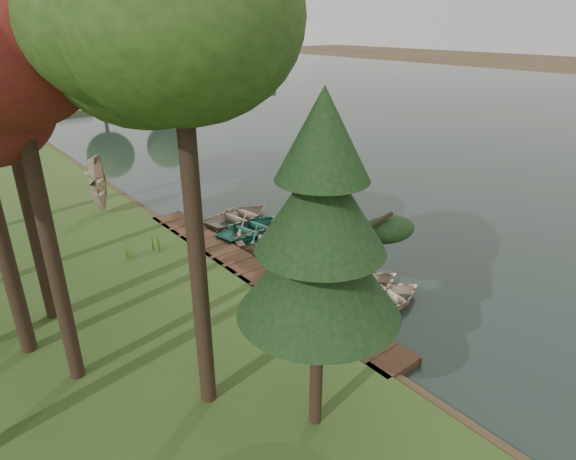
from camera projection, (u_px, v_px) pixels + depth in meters
ground at (281, 265)px, 21.10m from camera, size 300.00×300.00×0.00m
water at (383, 118)px, 52.65m from camera, size 130.00×200.00×0.05m
boardwalk at (251, 273)px, 20.12m from camera, size 1.60×16.00×0.30m
peninsula at (87, 103)px, 61.22m from camera, size 50.00×14.00×0.45m
far_trees at (50, 52)px, 56.81m from camera, size 45.60×5.60×8.80m
bridge at (1, 34)px, 110.78m from camera, size 95.90×4.00×8.60m
building_a at (55, 24)px, 134.47m from camera, size 10.00×8.00×18.00m
rowboat_0 at (383, 297)px, 17.86m from camera, size 3.86×3.03×0.73m
rowboat_1 at (363, 285)px, 18.60m from camera, size 3.88×2.98×0.75m
rowboat_2 at (337, 265)px, 20.09m from camera, size 3.99×2.87×0.82m
rowboat_3 at (313, 257)px, 20.94m from camera, size 3.36×2.67×0.63m
rowboat_4 at (286, 247)px, 21.89m from camera, size 3.47×2.71×0.66m
rowboat_5 at (267, 236)px, 22.95m from camera, size 3.65×2.98×0.66m
rowboat_6 at (250, 227)px, 23.86m from camera, size 4.18×3.34×0.77m
rowboat_7 at (240, 215)px, 25.26m from camera, size 4.36×3.42×0.82m
stored_rowboat at (104, 208)px, 25.76m from camera, size 3.87×3.73×0.65m
tree_0 at (180, 51)px, 9.66m from camera, size 4.92×4.92×11.14m
tree_2 at (14, 84)px, 10.81m from camera, size 4.28×4.28×10.12m
pine_tree at (321, 232)px, 10.36m from camera, size 3.80×3.80×8.42m
reeds_0 at (311, 342)px, 14.79m from camera, size 0.60×0.60×0.93m
reeds_1 at (193, 241)px, 21.51m from camera, size 0.60×0.60×0.94m
reeds_2 at (131, 248)px, 20.80m from camera, size 0.60×0.60×0.97m
reeds_3 at (157, 242)px, 21.50m from camera, size 0.60×0.60×0.91m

